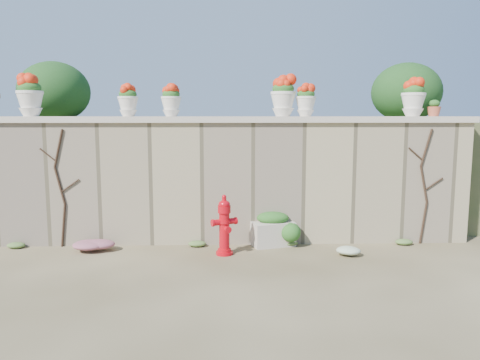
{
  "coord_description": "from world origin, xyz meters",
  "views": [
    {
      "loc": [
        -0.03,
        -5.89,
        2.11
      ],
      "look_at": [
        0.19,
        1.4,
        1.11
      ],
      "focal_mm": 35.0,
      "sensor_mm": 36.0,
      "label": 1
    }
  ],
  "objects_px": {
    "fire_hydrant": "(224,225)",
    "urn_pot_0": "(30,96)",
    "planter_box": "(273,230)",
    "terracotta_pot": "(434,109)"
  },
  "relations": [
    {
      "from": "fire_hydrant",
      "to": "urn_pot_0",
      "type": "relative_size",
      "value": 1.41
    },
    {
      "from": "fire_hydrant",
      "to": "planter_box",
      "type": "distance_m",
      "value": 0.95
    },
    {
      "from": "fire_hydrant",
      "to": "terracotta_pot",
      "type": "distance_m",
      "value": 3.96
    },
    {
      "from": "fire_hydrant",
      "to": "terracotta_pot",
      "type": "xyz_separation_m",
      "value": [
        3.47,
        0.74,
        1.76
      ]
    },
    {
      "from": "urn_pot_0",
      "to": "planter_box",
      "type": "bearing_deg",
      "value": -3.68
    },
    {
      "from": "urn_pot_0",
      "to": "terracotta_pot",
      "type": "height_order",
      "value": "urn_pot_0"
    },
    {
      "from": "planter_box",
      "to": "terracotta_pot",
      "type": "distance_m",
      "value": 3.33
    },
    {
      "from": "fire_hydrant",
      "to": "urn_pot_0",
      "type": "distance_m",
      "value": 3.74
    },
    {
      "from": "fire_hydrant",
      "to": "planter_box",
      "type": "xyz_separation_m",
      "value": [
        0.79,
        0.49,
        -0.2
      ]
    },
    {
      "from": "planter_box",
      "to": "terracotta_pot",
      "type": "relative_size",
      "value": 2.88
    }
  ]
}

